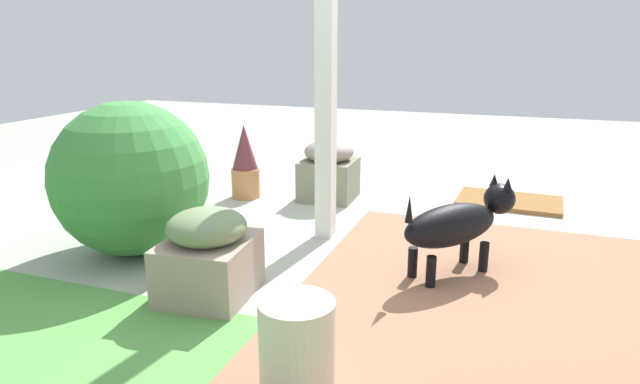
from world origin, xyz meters
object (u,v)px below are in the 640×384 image
object	(u,v)px
stone_planter_far	(208,255)
round_shrub	(131,179)
dog	(458,223)
stone_planter_nearest	(329,170)
terracotta_pot_tall	(161,173)
terracotta_pot_spiky	(245,163)
ceramic_urn	(297,350)
porch_pillar	(326,37)
doormat	(509,201)

from	to	relation	value
stone_planter_far	round_shrub	distance (m)	0.78
round_shrub	dog	distance (m)	1.74
stone_planter_nearest	terracotta_pot_tall	size ratio (longest dim) A/B	0.78
stone_planter_far	dog	distance (m)	1.21
terracotta_pot_spiky	ceramic_urn	bearing A→B (deg)	121.47
stone_planter_far	round_shrub	bearing A→B (deg)	-26.52
porch_pillar	terracotta_pot_spiky	xyz separation A→B (m)	(0.84, -0.58, -0.90)
porch_pillar	ceramic_urn	size ratio (longest dim) A/B	6.68
stone_planter_nearest	terracotta_pot_spiky	size ratio (longest dim) A/B	0.80
stone_planter_nearest	ceramic_urn	xyz separation A→B (m)	(-0.68, 2.26, -0.04)
dog	round_shrub	bearing A→B (deg)	9.48
stone_planter_far	ceramic_urn	size ratio (longest dim) A/B	1.34
porch_pillar	terracotta_pot_spiky	size ratio (longest dim) A/B	4.22
round_shrub	ceramic_urn	world-z (taller)	round_shrub
terracotta_pot_spiky	terracotta_pot_tall	world-z (taller)	terracotta_pot_tall
terracotta_pot_spiky	ceramic_urn	world-z (taller)	terracotta_pot_spiky
stone_planter_nearest	round_shrub	xyz separation A→B (m)	(0.66, 1.37, 0.21)
stone_planter_far	doormat	bearing A→B (deg)	-121.77
stone_planter_nearest	doormat	xyz separation A→B (m)	(-1.27, -0.33, -0.20)
dog	ceramic_urn	xyz separation A→B (m)	(0.38, 1.18, -0.11)
round_shrub	dog	bearing A→B (deg)	-170.52
terracotta_pot_spiky	ceramic_urn	size ratio (longest dim) A/B	1.58
terracotta_pot_spiky	doormat	xyz separation A→B (m)	(-1.86, -0.51, -0.24)
stone_planter_far	round_shrub	world-z (taller)	round_shrub
round_shrub	doormat	world-z (taller)	round_shrub
stone_planter_nearest	terracotta_pot_tall	distance (m)	1.23
terracotta_pot_tall	ceramic_urn	bearing A→B (deg)	135.03
porch_pillar	stone_planter_nearest	world-z (taller)	porch_pillar
stone_planter_nearest	terracotta_pot_spiky	distance (m)	0.62
stone_planter_nearest	terracotta_pot_tall	world-z (taller)	terracotta_pot_tall
stone_planter_far	stone_planter_nearest	bearing A→B (deg)	-89.69
porch_pillar	dog	xyz separation A→B (m)	(-0.81, 0.32, -0.88)
round_shrub	terracotta_pot_spiky	distance (m)	1.20
terracotta_pot_tall	round_shrub	bearing A→B (deg)	117.81
terracotta_pot_spiky	stone_planter_far	bearing A→B (deg)	111.69
dog	stone_planter_far	bearing A→B (deg)	30.79
stone_planter_nearest	stone_planter_far	xyz separation A→B (m)	(-0.01, 1.70, -0.01)
stone_planter_far	dog	xyz separation A→B (m)	(-1.04, -0.62, 0.08)
dog	ceramic_urn	size ratio (longest dim) A/B	1.78
round_shrub	porch_pillar	bearing A→B (deg)	-146.22
stone_planter_nearest	round_shrub	distance (m)	1.53
terracotta_pot_spiky	ceramic_urn	distance (m)	2.44
terracotta_pot_spiky	terracotta_pot_tall	size ratio (longest dim) A/B	0.98
terracotta_pot_spiky	round_shrub	bearing A→B (deg)	86.84
round_shrub	dog	size ratio (longest dim) A/B	1.36
porch_pillar	round_shrub	xyz separation A→B (m)	(0.90, 0.61, -0.74)
stone_planter_nearest	stone_planter_far	distance (m)	1.70
dog	ceramic_urn	distance (m)	1.24
stone_planter_far	terracotta_pot_tall	bearing A→B (deg)	-47.54
doormat	terracotta_pot_tall	bearing A→B (deg)	17.32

